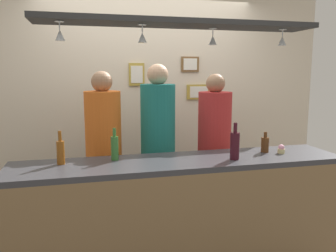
{
  "coord_description": "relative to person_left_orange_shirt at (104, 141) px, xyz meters",
  "views": [
    {
      "loc": [
        -0.75,
        -2.93,
        1.66
      ],
      "look_at": [
        0.0,
        0.1,
        1.17
      ],
      "focal_mm": 36.6,
      "sensor_mm": 36.0,
      "label": 1
    }
  ],
  "objects": [
    {
      "name": "hanging_wineglass_center_left",
      "position": [
        0.87,
        -0.56,
        0.91
      ],
      "size": [
        0.07,
        0.07,
        0.13
      ],
      "color": "silver",
      "rests_on": "overhead_glass_rack"
    },
    {
      "name": "ground_plane",
      "position": [
        0.58,
        -0.32,
        -1.01
      ],
      "size": [
        8.0,
        8.0,
        0.0
      ],
      "primitive_type": "plane",
      "color": "#4C4742"
    },
    {
      "name": "picture_frame_upper_small",
      "position": [
        1.09,
        0.74,
        0.75
      ],
      "size": [
        0.22,
        0.02,
        0.18
      ],
      "color": "brown",
      "rests_on": "back_wall"
    },
    {
      "name": "bottle_beer_green_import",
      "position": [
        0.06,
        -0.55,
        0.06
      ],
      "size": [
        0.06,
        0.06,
        0.26
      ],
      "color": "#336B2D",
      "rests_on": "bar_counter"
    },
    {
      "name": "back_wall",
      "position": [
        0.58,
        0.78,
        0.29
      ],
      "size": [
        4.4,
        0.06,
        2.6
      ],
      "primitive_type": "cube",
      "color": "beige",
      "rests_on": "ground_plane"
    },
    {
      "name": "bottle_beer_amber_tall",
      "position": [
        -0.36,
        -0.58,
        0.05
      ],
      "size": [
        0.06,
        0.06,
        0.26
      ],
      "color": "brown",
      "rests_on": "bar_counter"
    },
    {
      "name": "person_right_red_shirt",
      "position": [
        1.13,
        -0.0,
        -0.02
      ],
      "size": [
        0.34,
        0.34,
        1.64
      ],
      "color": "#2D334C",
      "rests_on": "ground_plane"
    },
    {
      "name": "picture_frame_lower_pair",
      "position": [
        1.2,
        0.74,
        0.41
      ],
      "size": [
        0.3,
        0.02,
        0.18
      ],
      "color": "#B29338",
      "rests_on": "back_wall"
    },
    {
      "name": "bottle_wine_dark_red",
      "position": [
        1.0,
        -0.76,
        0.07
      ],
      "size": [
        0.08,
        0.08,
        0.3
      ],
      "color": "#380F19",
      "rests_on": "bar_counter"
    },
    {
      "name": "bar_counter",
      "position": [
        0.58,
        -0.82,
        -0.35
      ],
      "size": [
        2.7,
        0.55,
        0.96
      ],
      "color": "#38383D",
      "rests_on": "ground_plane"
    },
    {
      "name": "cupcake",
      "position": [
        1.48,
        -0.67,
        -0.01
      ],
      "size": [
        0.06,
        0.06,
        0.08
      ],
      "color": "beige",
      "rests_on": "bar_counter"
    },
    {
      "name": "hanging_wineglass_center",
      "position": [
        1.46,
        -0.64,
        0.91
      ],
      "size": [
        0.07,
        0.07,
        0.13
      ],
      "color": "silver",
      "rests_on": "overhead_glass_rack"
    },
    {
      "name": "bottle_beer_brown_stubby",
      "position": [
        1.37,
        -0.59,
        0.02
      ],
      "size": [
        0.07,
        0.07,
        0.18
      ],
      "color": "#512D14",
      "rests_on": "bar_counter"
    },
    {
      "name": "hanging_wineglass_left",
      "position": [
        0.27,
        -0.64,
        0.91
      ],
      "size": [
        0.07,
        0.07,
        0.13
      ],
      "color": "silver",
      "rests_on": "overhead_glass_rack"
    },
    {
      "name": "hanging_wineglass_far_left",
      "position": [
        -0.32,
        -0.67,
        0.91
      ],
      "size": [
        0.07,
        0.07,
        0.13
      ],
      "color": "silver",
      "rests_on": "overhead_glass_rack"
    },
    {
      "name": "overhead_glass_rack",
      "position": [
        0.58,
        -0.62,
        1.03
      ],
      "size": [
        2.2,
        0.36,
        0.04
      ],
      "primitive_type": "cube",
      "color": "black"
    },
    {
      "name": "person_middle_teal_shirt",
      "position": [
        0.53,
        -0.0,
        0.04
      ],
      "size": [
        0.34,
        0.34,
        1.74
      ],
      "color": "#2D334C",
      "rests_on": "ground_plane"
    },
    {
      "name": "picture_frame_crest",
      "position": [
        0.44,
        0.74,
        0.63
      ],
      "size": [
        0.18,
        0.02,
        0.26
      ],
      "color": "#B29338",
      "rests_on": "back_wall"
    },
    {
      "name": "person_left_orange_shirt",
      "position": [
        0.0,
        0.0,
        0.0
      ],
      "size": [
        0.34,
        0.34,
        1.67
      ],
      "color": "#2D334C",
      "rests_on": "ground_plane"
    }
  ]
}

